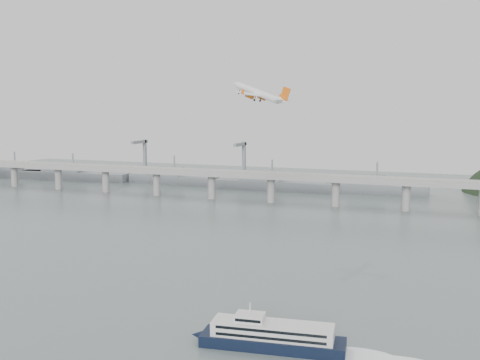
% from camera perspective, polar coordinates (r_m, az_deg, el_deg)
% --- Properties ---
extents(ground, '(900.00, 900.00, 0.00)m').
position_cam_1_polar(ground, '(241.10, -4.76, -10.08)').
color(ground, '#566463').
rests_on(ground, ground).
extents(bridge, '(800.00, 22.00, 23.90)m').
position_cam_1_polar(bridge, '(423.03, 6.91, -0.14)').
color(bridge, gray).
rests_on(bridge, ground).
extents(distant_fleet, '(453.00, 60.90, 40.00)m').
position_cam_1_polar(distant_fleet, '(541.01, -7.41, 0.24)').
color(distant_fleet, slate).
rests_on(distant_fleet, ground).
extents(ferry, '(71.92, 18.95, 13.58)m').
position_cam_1_polar(ferry, '(175.69, 3.32, -15.55)').
color(ferry, black).
rests_on(ferry, ground).
extents(airliner, '(36.29, 33.69, 14.20)m').
position_cam_1_polar(airliner, '(292.28, 1.97, 8.77)').
color(airliner, white).
rests_on(airliner, ground).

